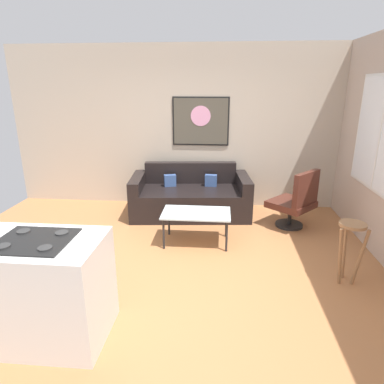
{
  "coord_description": "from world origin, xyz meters",
  "views": [
    {
      "loc": [
        0.58,
        -3.53,
        2.12
      ],
      "look_at": [
        0.19,
        0.9,
        0.7
      ],
      "focal_mm": 31.33,
      "sensor_mm": 36.0,
      "label": 1
    }
  ],
  "objects_px": {
    "bar_stool": "(351,239)",
    "wall_painting": "(201,121)",
    "armchair": "(296,201)",
    "coffee_table": "(196,215)",
    "couch": "(191,197)"
  },
  "relations": [
    {
      "from": "coffee_table",
      "to": "wall_painting",
      "type": "distance_m",
      "value": 1.97
    },
    {
      "from": "couch",
      "to": "armchair",
      "type": "bearing_deg",
      "value": -15.31
    },
    {
      "from": "couch",
      "to": "armchair",
      "type": "relative_size",
      "value": 2.22
    },
    {
      "from": "coffee_table",
      "to": "bar_stool",
      "type": "bearing_deg",
      "value": -25.74
    },
    {
      "from": "armchair",
      "to": "wall_painting",
      "type": "distance_m",
      "value": 2.11
    },
    {
      "from": "bar_stool",
      "to": "wall_painting",
      "type": "bearing_deg",
      "value": 126.07
    },
    {
      "from": "armchair",
      "to": "wall_painting",
      "type": "height_order",
      "value": "wall_painting"
    },
    {
      "from": "bar_stool",
      "to": "armchair",
      "type": "bearing_deg",
      "value": 100.24
    },
    {
      "from": "armchair",
      "to": "wall_painting",
      "type": "xyz_separation_m",
      "value": [
        -1.53,
        0.97,
        1.09
      ]
    },
    {
      "from": "couch",
      "to": "wall_painting",
      "type": "distance_m",
      "value": 1.34
    },
    {
      "from": "coffee_table",
      "to": "armchair",
      "type": "relative_size",
      "value": 1.02
    },
    {
      "from": "couch",
      "to": "bar_stool",
      "type": "distance_m",
      "value": 2.75
    },
    {
      "from": "bar_stool",
      "to": "wall_painting",
      "type": "xyz_separation_m",
      "value": [
        -1.8,
        2.47,
        1.0
      ]
    },
    {
      "from": "coffee_table",
      "to": "wall_painting",
      "type": "relative_size",
      "value": 0.95
    },
    {
      "from": "couch",
      "to": "armchair",
      "type": "xyz_separation_m",
      "value": [
        1.66,
        -0.45,
        0.14
      ]
    }
  ]
}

